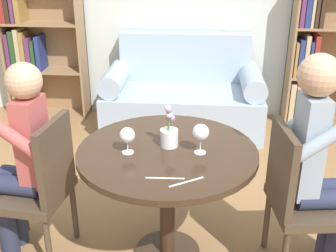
# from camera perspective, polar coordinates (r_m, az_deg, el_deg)

# --- Properties ---
(round_table) EXTENTS (1.00, 1.00, 0.73)m
(round_table) POSITION_cam_1_polar(r_m,az_deg,el_deg) (2.38, -0.10, -6.07)
(round_table) COLOR #382619
(round_table) RESTS_ON ground_plane
(couch) EXTENTS (1.56, 0.80, 0.92)m
(couch) POSITION_cam_1_polar(r_m,az_deg,el_deg) (4.27, 2.04, 3.75)
(couch) COLOR #9EB2C6
(couch) RESTS_ON ground_plane
(bookshelf_left) EXTENTS (0.83, 0.28, 1.50)m
(bookshelf_left) POSITION_cam_1_polar(r_m,az_deg,el_deg) (4.74, -17.62, 9.94)
(bookshelf_left) COLOR #93704C
(bookshelf_left) RESTS_ON ground_plane
(bookshelf_right) EXTENTS (0.83, 0.28, 1.50)m
(bookshelf_right) POSITION_cam_1_polar(r_m,az_deg,el_deg) (4.57, 19.76, 8.53)
(bookshelf_right) COLOR #93704C
(bookshelf_right) RESTS_ON ground_plane
(chair_left) EXTENTS (0.47, 0.47, 0.90)m
(chair_left) POSITION_cam_1_polar(r_m,az_deg,el_deg) (2.56, -16.94, -7.58)
(chair_left) COLOR #473828
(chair_left) RESTS_ON ground_plane
(chair_right) EXTENTS (0.47, 0.47, 0.90)m
(chair_right) POSITION_cam_1_polar(r_m,az_deg,el_deg) (2.46, 17.34, -8.99)
(chair_right) COLOR #473828
(chair_right) RESTS_ON ground_plane
(person_left) EXTENTS (0.44, 0.37, 1.21)m
(person_left) POSITION_cam_1_polar(r_m,az_deg,el_deg) (2.53, -19.10, -4.34)
(person_left) COLOR #282D47
(person_left) RESTS_ON ground_plane
(person_right) EXTENTS (0.44, 0.37, 1.29)m
(person_right) POSITION_cam_1_polar(r_m,az_deg,el_deg) (2.39, 19.80, -4.60)
(person_right) COLOR #282D47
(person_right) RESTS_ON ground_plane
(wine_glass_left) EXTENTS (0.08, 0.08, 0.15)m
(wine_glass_left) POSITION_cam_1_polar(r_m,az_deg,el_deg) (2.25, -5.55, -1.34)
(wine_glass_left) COLOR white
(wine_glass_left) RESTS_ON round_table
(wine_glass_right) EXTENTS (0.09, 0.09, 0.17)m
(wine_glass_right) POSITION_cam_1_polar(r_m,az_deg,el_deg) (2.24, 4.46, -0.97)
(wine_glass_right) COLOR white
(wine_glass_right) RESTS_ON round_table
(flower_vase) EXTENTS (0.10, 0.10, 0.25)m
(flower_vase) POSITION_cam_1_polar(r_m,az_deg,el_deg) (2.32, 0.16, -0.98)
(flower_vase) COLOR silver
(flower_vase) RESTS_ON round_table
(knife_left_setting) EXTENTS (0.19, 0.02, 0.00)m
(knife_left_setting) POSITION_cam_1_polar(r_m,az_deg,el_deg) (2.05, -0.42, -7.08)
(knife_left_setting) COLOR silver
(knife_left_setting) RESTS_ON round_table
(fork_left_setting) EXTENTS (0.17, 0.11, 0.00)m
(fork_left_setting) POSITION_cam_1_polar(r_m,az_deg,el_deg) (2.02, 2.52, -7.58)
(fork_left_setting) COLOR silver
(fork_left_setting) RESTS_ON round_table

